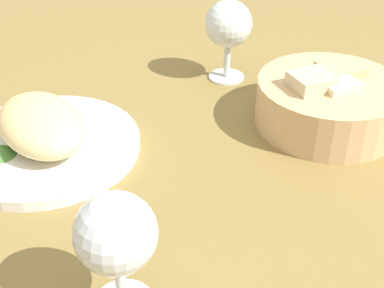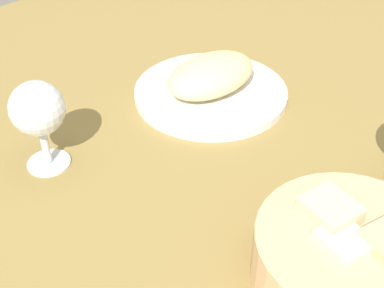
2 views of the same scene
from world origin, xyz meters
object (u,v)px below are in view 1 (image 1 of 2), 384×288
(wine_glass_near, at_px, (116,238))
(bread_basket, at_px, (329,102))
(plate, at_px, (46,146))
(wine_glass_far, at_px, (228,27))

(wine_glass_near, bearing_deg, bread_basket, 106.44)
(plate, relative_size, bread_basket, 1.23)
(wine_glass_near, bearing_deg, wine_glass_far, 130.26)
(bread_basket, distance_m, wine_glass_far, 0.20)
(bread_basket, bearing_deg, wine_glass_near, -73.56)
(wine_glass_far, bearing_deg, wine_glass_near, -49.74)
(bread_basket, relative_size, wine_glass_near, 1.59)
(plate, bearing_deg, bread_basket, 64.87)
(wine_glass_far, bearing_deg, bread_basket, 7.56)
(wine_glass_near, xyz_separation_m, wine_glass_far, (-0.30, 0.35, 0.00))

